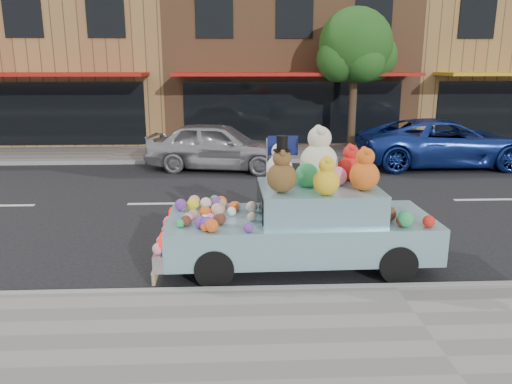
{
  "coord_description": "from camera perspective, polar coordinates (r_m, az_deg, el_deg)",
  "views": [
    {
      "loc": [
        -2.34,
        -11.64,
        3.27
      ],
      "look_at": [
        -1.99,
        -3.8,
        1.25
      ],
      "focal_mm": 35.0,
      "sensor_mm": 36.0,
      "label": 1
    }
  ],
  "objects": [
    {
      "name": "ground",
      "position": [
        12.32,
        8.45,
        -1.11
      ],
      "size": [
        120.0,
        120.0,
        0.0
      ],
      "primitive_type": "plane",
      "color": "black",
      "rests_on": "ground"
    },
    {
      "name": "near_sidewalk",
      "position": [
        6.5,
        19.72,
        -16.1
      ],
      "size": [
        60.0,
        3.0,
        0.12
      ],
      "primitive_type": "cube",
      "color": "gray",
      "rests_on": "ground"
    },
    {
      "name": "far_sidewalk",
      "position": [
        18.57,
        4.69,
        4.45
      ],
      "size": [
        60.0,
        3.0,
        0.12
      ],
      "primitive_type": "cube",
      "color": "gray",
      "rests_on": "ground"
    },
    {
      "name": "near_kerb",
      "position": [
        7.74,
        15.55,
        -10.6
      ],
      "size": [
        60.0,
        0.12,
        0.13
      ],
      "primitive_type": "cube",
      "color": "gray",
      "rests_on": "ground"
    },
    {
      "name": "far_kerb",
      "position": [
        17.11,
        5.31,
        3.59
      ],
      "size": [
        60.0,
        0.12,
        0.13
      ],
      "primitive_type": "cube",
      "color": "gray",
      "rests_on": "ground"
    },
    {
      "name": "storefront_left",
      "position": [
        24.83,
        -21.28,
        14.38
      ],
      "size": [
        10.0,
        9.8,
        7.3
      ],
      "color": "olive",
      "rests_on": "ground"
    },
    {
      "name": "storefront_mid",
      "position": [
        23.73,
        3.16,
        15.34
      ],
      "size": [
        10.0,
        9.8,
        7.3
      ],
      "color": "#8D5E3C",
      "rests_on": "ground"
    },
    {
      "name": "storefront_right",
      "position": [
        26.65,
        25.78,
        13.88
      ],
      "size": [
        10.0,
        9.8,
        7.3
      ],
      "color": "olive",
      "rests_on": "ground"
    },
    {
      "name": "street_tree",
      "position": [
        18.71,
        11.31,
        15.49
      ],
      "size": [
        3.0,
        2.7,
        5.22
      ],
      "color": "#38281C",
      "rests_on": "ground"
    },
    {
      "name": "car_silver",
      "position": [
        15.82,
        -4.41,
        5.28
      ],
      "size": [
        4.71,
        2.59,
        1.52
      ],
      "primitive_type": "imported",
      "rotation": [
        0.0,
        0.0,
        1.38
      ],
      "color": "#ADACB1",
      "rests_on": "ground"
    },
    {
      "name": "car_blue",
      "position": [
        17.44,
        20.72,
        5.28
      ],
      "size": [
        5.55,
        2.57,
        1.54
      ],
      "primitive_type": "imported",
      "rotation": [
        0.0,
        0.0,
        1.57
      ],
      "color": "#1B3596",
      "rests_on": "ground"
    },
    {
      "name": "art_car",
      "position": [
        8.24,
        5.28,
        -3.04
      ],
      "size": [
        4.51,
        1.83,
        2.29
      ],
      "rotation": [
        0.0,
        0.0,
        0.02
      ],
      "color": "black",
      "rests_on": "ground"
    }
  ]
}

